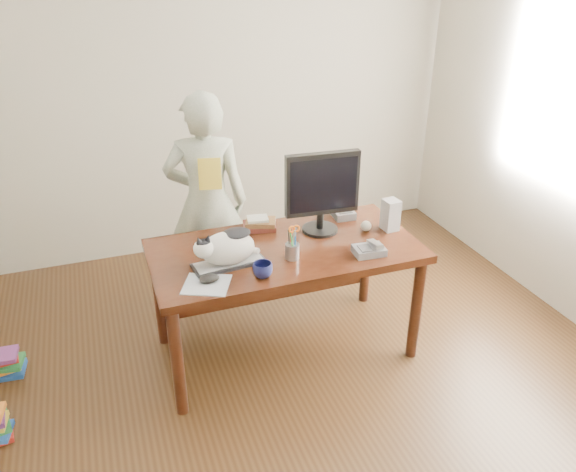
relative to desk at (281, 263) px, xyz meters
The scene contains 17 objects.
room 1.01m from the desk, 90.00° to the right, with size 4.50×4.50×4.50m.
desk is the anchor object (origin of this frame).
keyboard 0.44m from the desk, 155.47° to the right, with size 0.42×0.20×0.02m.
cat 0.50m from the desk, 155.75° to the right, with size 0.40×0.24×0.23m.
monitor 0.53m from the desk, ahead, with size 0.46×0.24×0.52m.
pen_cup 0.30m from the desk, 91.43° to the right, with size 0.09×0.09×0.21m.
mousepad 0.65m from the desk, 147.86° to the right, with size 0.31×0.30×0.01m.
mouse 0.63m from the desk, 148.46° to the right, with size 0.13×0.11×0.04m.
coffee_mug 0.46m from the desk, 122.56° to the right, with size 0.11×0.11×0.09m, color #0E1138.
phone 0.57m from the desk, 36.18° to the right, with size 0.19×0.15×0.08m.
speaker 0.75m from the desk, ahead, with size 0.10×0.11×0.20m.
baseball 0.59m from the desk, ahead, with size 0.07×0.07×0.07m.
book_stack 0.29m from the desk, 107.62° to the left, with size 0.24×0.20×0.08m.
calculator 0.57m from the desk, 22.27° to the left, with size 0.14×0.19×0.05m.
person 0.76m from the desk, 114.67° to the left, with size 0.57×0.37×1.55m, color silver.
held_book 0.74m from the desk, 121.60° to the left, with size 0.16×0.12×0.20m.
book_pile_b 1.82m from the desk, behind, with size 0.26×0.20×0.15m.
Camera 1 is at (-0.98, -2.19, 2.34)m, focal length 35.00 mm.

